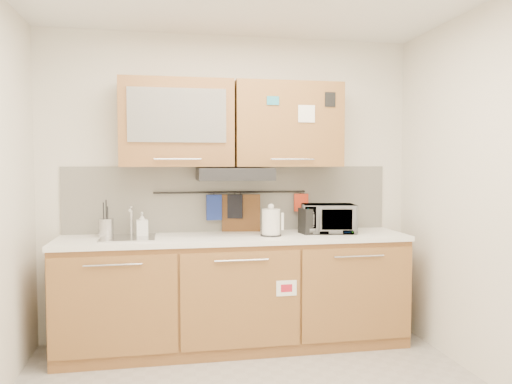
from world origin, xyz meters
name	(u,v)px	position (x,y,z in m)	size (l,w,h in m)	color
wall_back	(230,187)	(0.00, 1.50, 1.30)	(3.20, 3.20, 0.00)	silver
base_cabinet	(236,298)	(0.00, 1.19, 0.41)	(2.80, 0.64, 0.88)	#915F33
countertop	(235,238)	(0.00, 1.19, 0.90)	(2.82, 0.62, 0.04)	white
backsplash	(231,199)	(0.00, 1.49, 1.20)	(2.80, 0.02, 0.56)	silver
upper_cabinets	(232,124)	(0.00, 1.32, 1.83)	(1.82, 0.37, 0.70)	#915F33
range_hood	(234,174)	(0.00, 1.25, 1.42)	(0.60, 0.46, 0.10)	black
sink	(128,238)	(-0.85, 1.21, 0.92)	(0.42, 0.40, 0.26)	silver
utensil_rail	(231,192)	(0.00, 1.45, 1.26)	(0.02, 0.02, 1.30)	black
utensil_crock	(106,228)	(-1.02, 1.29, 1.00)	(0.14, 0.14, 0.30)	#B0AFB4
kettle	(271,223)	(0.28, 1.13, 1.02)	(0.20, 0.18, 0.26)	silver
toaster	(317,220)	(0.70, 1.20, 1.03)	(0.30, 0.20, 0.21)	black
microwave	(328,219)	(0.80, 1.22, 1.04)	(0.44, 0.30, 0.24)	#999999
soap_bottle	(142,224)	(-0.74, 1.28, 1.02)	(0.09, 0.09, 0.20)	#999999
cutting_board	(241,218)	(0.08, 1.44, 1.04)	(0.33, 0.02, 0.41)	brown
oven_mitt	(214,207)	(-0.15, 1.44, 1.13)	(0.13, 0.03, 0.22)	navy
dark_pouch	(235,206)	(0.03, 1.44, 1.14)	(0.13, 0.04, 0.21)	black
pot_holder	(301,202)	(0.62, 1.44, 1.16)	(0.12, 0.02, 0.15)	red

